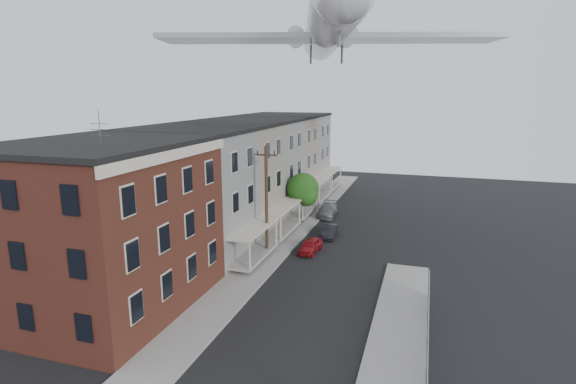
{
  "coord_description": "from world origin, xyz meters",
  "views": [
    {
      "loc": [
        6.47,
        -14.48,
        13.03
      ],
      "look_at": [
        -0.63,
        7.96,
        7.81
      ],
      "focal_mm": 28.0,
      "sensor_mm": 36.0,
      "label": 1
    }
  ],
  "objects_px": {
    "utility_pole": "(266,200)",
    "car_mid": "(330,231)",
    "car_far": "(327,210)",
    "airplane": "(327,27)",
    "street_tree": "(304,190)",
    "car_near": "(310,246)"
  },
  "relations": [
    {
      "from": "car_mid",
      "to": "car_far",
      "type": "distance_m",
      "value": 7.22
    },
    {
      "from": "street_tree",
      "to": "car_far",
      "type": "relative_size",
      "value": 1.15
    },
    {
      "from": "airplane",
      "to": "utility_pole",
      "type": "bearing_deg",
      "value": -113.99
    },
    {
      "from": "car_mid",
      "to": "airplane",
      "type": "bearing_deg",
      "value": 141.6
    },
    {
      "from": "utility_pole",
      "to": "car_far",
      "type": "distance_m",
      "value": 14.17
    },
    {
      "from": "utility_pole",
      "to": "car_mid",
      "type": "distance_m",
      "value": 8.55
    },
    {
      "from": "street_tree",
      "to": "car_near",
      "type": "height_order",
      "value": "street_tree"
    },
    {
      "from": "car_far",
      "to": "airplane",
      "type": "height_order",
      "value": "airplane"
    },
    {
      "from": "car_mid",
      "to": "car_far",
      "type": "height_order",
      "value": "car_far"
    },
    {
      "from": "street_tree",
      "to": "car_near",
      "type": "distance_m",
      "value": 8.93
    },
    {
      "from": "car_near",
      "to": "airplane",
      "type": "distance_m",
      "value": 18.59
    },
    {
      "from": "street_tree",
      "to": "car_far",
      "type": "bearing_deg",
      "value": 64.54
    },
    {
      "from": "car_near",
      "to": "car_mid",
      "type": "height_order",
      "value": "car_near"
    },
    {
      "from": "street_tree",
      "to": "airplane",
      "type": "height_order",
      "value": "airplane"
    },
    {
      "from": "car_near",
      "to": "car_far",
      "type": "distance_m",
      "value": 11.55
    },
    {
      "from": "street_tree",
      "to": "airplane",
      "type": "bearing_deg",
      "value": -47.2
    },
    {
      "from": "car_near",
      "to": "airplane",
      "type": "xyz_separation_m",
      "value": [
        -0.04,
        5.0,
        17.91
      ]
    },
    {
      "from": "car_mid",
      "to": "airplane",
      "type": "relative_size",
      "value": 0.11
    },
    {
      "from": "utility_pole",
      "to": "street_tree",
      "type": "relative_size",
      "value": 1.73
    },
    {
      "from": "car_far",
      "to": "street_tree",
      "type": "bearing_deg",
      "value": -118.07
    },
    {
      "from": "utility_pole",
      "to": "car_near",
      "type": "relative_size",
      "value": 2.7
    },
    {
      "from": "car_near",
      "to": "car_far",
      "type": "xyz_separation_m",
      "value": [
        -1.13,
        11.49,
        0.09
      ]
    }
  ]
}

